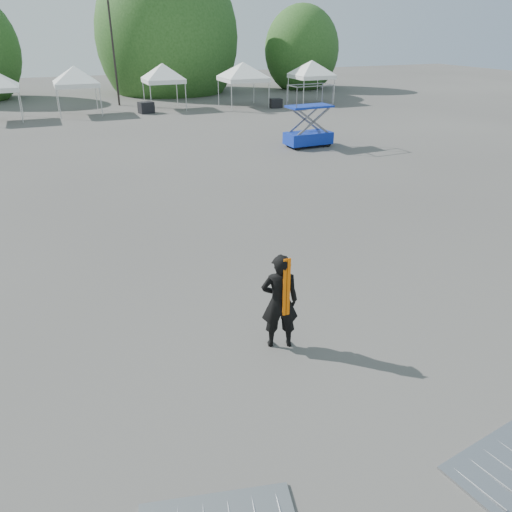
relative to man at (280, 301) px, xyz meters
name	(u,v)px	position (x,y,z in m)	size (l,w,h in m)	color
ground	(196,284)	(-0.81, 3.17, -1.01)	(120.00, 120.00, 0.00)	#474442
light_pole_east	(111,31)	(2.19, 35.17, 4.50)	(0.60, 0.25, 9.80)	black
tree_mid_e	(167,38)	(8.19, 42.17, 3.83)	(5.12, 5.12, 7.79)	#382314
tree_far_e	(301,50)	(21.19, 40.17, 2.61)	(3.84, 3.84, 5.84)	#382314
tent_e	(74,70)	(-1.13, 31.64, 2.05)	(4.22, 4.22, 3.88)	silver
tent_f	(162,67)	(5.18, 31.79, 2.05)	(4.02, 4.02, 3.88)	silver
tent_g	(243,66)	(11.19, 30.59, 2.05)	(4.63, 4.63, 3.88)	silver
tent_h	(312,64)	(17.16, 30.50, 2.05)	(4.25, 4.25, 3.88)	silver
man	(280,301)	(0.00, 0.00, 0.00)	(0.85, 0.68, 2.02)	black
scissor_lift	(309,116)	(9.16, 15.93, 0.58)	(2.49, 1.33, 3.15)	#0C129F
crate_mid	(146,108)	(3.42, 30.34, -0.61)	(1.03, 0.80, 0.80)	black
crate_east	(276,103)	(13.32, 29.06, -0.66)	(0.89, 0.70, 0.70)	black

